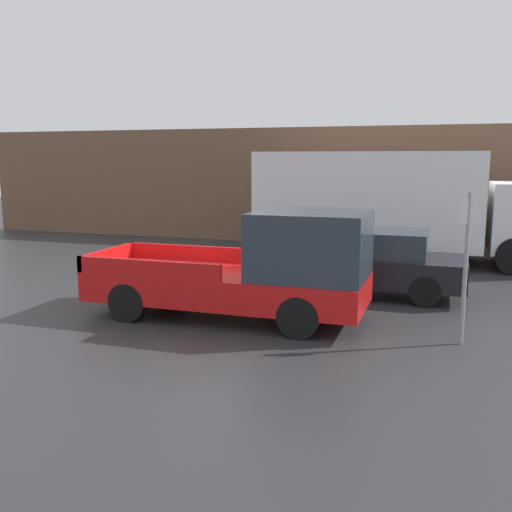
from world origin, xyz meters
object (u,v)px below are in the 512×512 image
at_px(parking_sign, 466,260).
at_px(delivery_truck, 392,202).
at_px(pickup_truck, 257,270).
at_px(car, 367,261).

bearing_deg(parking_sign, delivery_truck, 103.70).
height_order(pickup_truck, delivery_truck, delivery_truck).
height_order(delivery_truck, parking_sign, delivery_truck).
bearing_deg(pickup_truck, car, 58.91).
relative_size(car, parking_sign, 1.73).
distance_m(pickup_truck, car, 3.28).
bearing_deg(car, parking_sign, -58.03).
bearing_deg(pickup_truck, parking_sign, -5.28).
distance_m(delivery_truck, parking_sign, 7.86).
distance_m(pickup_truck, delivery_truck, 7.55).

